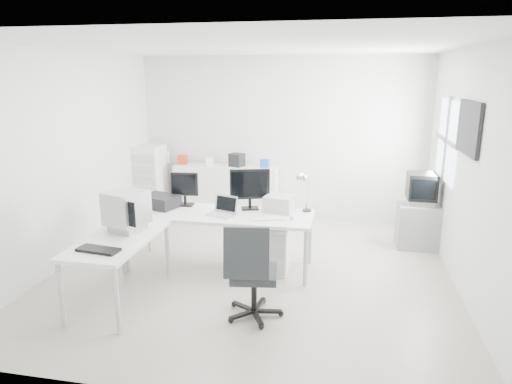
% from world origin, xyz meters
% --- Properties ---
extents(floor, '(5.00, 5.00, 0.01)m').
position_xyz_m(floor, '(0.00, 0.00, 0.00)').
color(floor, silver).
rests_on(floor, ground).
extents(ceiling, '(5.00, 5.00, 0.01)m').
position_xyz_m(ceiling, '(0.00, 0.00, 2.80)').
color(ceiling, white).
rests_on(ceiling, back_wall).
extents(back_wall, '(5.00, 0.02, 2.80)m').
position_xyz_m(back_wall, '(0.00, 2.50, 1.40)').
color(back_wall, silver).
rests_on(back_wall, floor).
extents(left_wall, '(0.02, 5.00, 2.80)m').
position_xyz_m(left_wall, '(-2.50, 0.00, 1.40)').
color(left_wall, silver).
rests_on(left_wall, floor).
extents(right_wall, '(0.02, 5.00, 2.80)m').
position_xyz_m(right_wall, '(2.50, 0.00, 1.40)').
color(right_wall, silver).
rests_on(right_wall, floor).
extents(window, '(0.02, 1.20, 1.10)m').
position_xyz_m(window, '(2.48, 1.20, 1.60)').
color(window, white).
rests_on(window, right_wall).
extents(wall_picture, '(0.04, 0.90, 0.60)m').
position_xyz_m(wall_picture, '(2.47, 0.10, 1.90)').
color(wall_picture, black).
rests_on(wall_picture, right_wall).
extents(main_desk, '(2.40, 0.80, 0.75)m').
position_xyz_m(main_desk, '(-0.44, 0.00, 0.38)').
color(main_desk, white).
rests_on(main_desk, floor).
extents(side_desk, '(0.70, 1.40, 0.75)m').
position_xyz_m(side_desk, '(-1.29, -1.10, 0.38)').
color(side_desk, white).
rests_on(side_desk, floor).
extents(drawer_pedestal, '(0.40, 0.50, 0.60)m').
position_xyz_m(drawer_pedestal, '(0.26, 0.05, 0.30)').
color(drawer_pedestal, white).
rests_on(drawer_pedestal, floor).
extents(inkjet_printer, '(0.55, 0.48, 0.16)m').
position_xyz_m(inkjet_printer, '(-1.29, 0.10, 0.83)').
color(inkjet_printer, black).
rests_on(inkjet_printer, main_desk).
extents(lcd_monitor_small, '(0.39, 0.24, 0.46)m').
position_xyz_m(lcd_monitor_small, '(-0.99, 0.25, 0.98)').
color(lcd_monitor_small, black).
rests_on(lcd_monitor_small, main_desk).
extents(lcd_monitor_large, '(0.56, 0.35, 0.55)m').
position_xyz_m(lcd_monitor_large, '(-0.09, 0.25, 1.02)').
color(lcd_monitor_large, black).
rests_on(lcd_monitor_large, main_desk).
extents(laptop, '(0.45, 0.46, 0.23)m').
position_xyz_m(laptop, '(-0.39, -0.10, 0.87)').
color(laptop, '#B7B7BA').
rests_on(laptop, main_desk).
extents(white_keyboard, '(0.42, 0.24, 0.02)m').
position_xyz_m(white_keyboard, '(0.21, -0.15, 0.76)').
color(white_keyboard, white).
rests_on(white_keyboard, main_desk).
extents(white_mouse, '(0.07, 0.07, 0.07)m').
position_xyz_m(white_mouse, '(0.51, -0.10, 0.78)').
color(white_mouse, white).
rests_on(white_mouse, main_desk).
extents(laser_printer, '(0.42, 0.37, 0.21)m').
position_xyz_m(laser_printer, '(0.31, 0.22, 0.85)').
color(laser_printer, '#AEAEAE').
rests_on(laser_printer, main_desk).
extents(desk_lamp, '(0.20, 0.20, 0.50)m').
position_xyz_m(desk_lamp, '(0.66, 0.30, 1.00)').
color(desk_lamp, silver).
rests_on(desk_lamp, main_desk).
extents(crt_monitor, '(0.46, 0.46, 0.42)m').
position_xyz_m(crt_monitor, '(-1.29, -0.85, 0.96)').
color(crt_monitor, '#B7B7BA').
rests_on(crt_monitor, side_desk).
extents(black_keyboard, '(0.46, 0.23, 0.03)m').
position_xyz_m(black_keyboard, '(-1.29, -1.50, 0.76)').
color(black_keyboard, black).
rests_on(black_keyboard, side_desk).
extents(office_chair, '(0.69, 0.69, 1.06)m').
position_xyz_m(office_chair, '(0.24, -1.15, 0.53)').
color(office_chair, '#2A2D2F').
rests_on(office_chair, floor).
extents(tv_cabinet, '(0.60, 0.49, 0.65)m').
position_xyz_m(tv_cabinet, '(2.22, 1.28, 0.33)').
color(tv_cabinet, gray).
rests_on(tv_cabinet, floor).
extents(crt_tv, '(0.50, 0.48, 0.45)m').
position_xyz_m(crt_tv, '(2.22, 1.28, 0.88)').
color(crt_tv, black).
rests_on(crt_tv, tv_cabinet).
extents(sideboard, '(1.83, 0.46, 0.91)m').
position_xyz_m(sideboard, '(-0.94, 2.24, 0.46)').
color(sideboard, white).
rests_on(sideboard, floor).
extents(clutter_box_a, '(0.17, 0.15, 0.16)m').
position_xyz_m(clutter_box_a, '(-1.74, 2.24, 0.99)').
color(clutter_box_a, red).
rests_on(clutter_box_a, sideboard).
extents(clutter_box_b, '(0.18, 0.16, 0.14)m').
position_xyz_m(clutter_box_b, '(-1.24, 2.24, 0.98)').
color(clutter_box_b, white).
rests_on(clutter_box_b, sideboard).
extents(clutter_box_c, '(0.29, 0.28, 0.23)m').
position_xyz_m(clutter_box_c, '(-0.74, 2.24, 1.03)').
color(clutter_box_c, black).
rests_on(clutter_box_c, sideboard).
extents(clutter_box_d, '(0.15, 0.14, 0.14)m').
position_xyz_m(clutter_box_d, '(-0.24, 2.24, 0.98)').
color(clutter_box_d, blue).
rests_on(clutter_box_d, sideboard).
extents(clutter_bottle, '(0.07, 0.07, 0.22)m').
position_xyz_m(clutter_bottle, '(-2.04, 2.28, 1.02)').
color(clutter_bottle, white).
rests_on(clutter_bottle, sideboard).
extents(filing_cabinet, '(0.44, 0.53, 1.27)m').
position_xyz_m(filing_cabinet, '(-2.28, 2.03, 0.63)').
color(filing_cabinet, white).
rests_on(filing_cabinet, floor).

